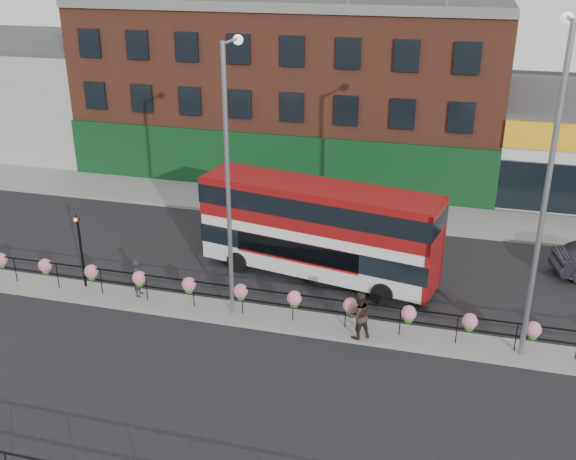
% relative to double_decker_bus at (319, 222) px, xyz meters
% --- Properties ---
extents(ground, '(120.00, 120.00, 0.00)m').
position_rel_double_decker_bus_xyz_m(ground, '(-1.06, -4.09, -2.53)').
color(ground, black).
rests_on(ground, ground).
extents(north_pavement, '(60.00, 4.00, 0.15)m').
position_rel_double_decker_bus_xyz_m(north_pavement, '(-1.06, 7.91, -2.46)').
color(north_pavement, gray).
rests_on(north_pavement, ground).
extents(median, '(60.00, 1.60, 0.15)m').
position_rel_double_decker_bus_xyz_m(median, '(-1.06, -4.09, -2.46)').
color(median, gray).
rests_on(median, ground).
extents(brick_building, '(25.00, 12.21, 10.30)m').
position_rel_double_decker_bus_xyz_m(brick_building, '(-5.06, 15.86, 2.59)').
color(brick_building, brown).
rests_on(brick_building, ground).
extents(warehouse_west, '(15.50, 12.00, 7.30)m').
position_rel_double_decker_bus_xyz_m(warehouse_west, '(-25.31, 15.91, 1.12)').
color(warehouse_west, '#989994').
rests_on(warehouse_west, ground).
extents(median_railing, '(30.04, 0.56, 1.23)m').
position_rel_double_decker_bus_xyz_m(median_railing, '(-1.06, -4.09, -1.49)').
color(median_railing, black).
rests_on(median_railing, median).
extents(double_decker_bus, '(10.47, 4.29, 4.12)m').
position_rel_double_decker_bus_xyz_m(double_decker_bus, '(0.00, 0.00, 0.00)').
color(double_decker_bus, silver).
rests_on(double_decker_bus, ground).
extents(pedestrian_a, '(0.64, 0.49, 1.55)m').
position_rel_double_decker_bus_xyz_m(pedestrian_a, '(-6.55, -3.81, -1.61)').
color(pedestrian_a, black).
rests_on(pedestrian_a, median).
extents(pedestrian_b, '(1.53, 1.52, 1.81)m').
position_rel_double_decker_bus_xyz_m(pedestrian_b, '(2.52, -4.64, -1.48)').
color(pedestrian_b, '#31231E').
rests_on(pedestrian_b, median).
extents(lamp_column_west, '(0.37, 1.79, 10.21)m').
position_rel_double_decker_bus_xyz_m(lamp_column_west, '(-2.44, -3.91, 3.67)').
color(lamp_column_west, gray).
rests_on(lamp_column_west, median).
extents(lamp_column_east, '(0.40, 1.97, 11.20)m').
position_rel_double_decker_bus_xyz_m(lamp_column_east, '(8.16, -3.92, 4.25)').
color(lamp_column_east, gray).
rests_on(lamp_column_east, median).
extents(traffic_light_median, '(0.15, 0.28, 3.65)m').
position_rel_double_decker_bus_xyz_m(traffic_light_median, '(-9.06, -3.70, -0.07)').
color(traffic_light_median, black).
rests_on(traffic_light_median, median).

